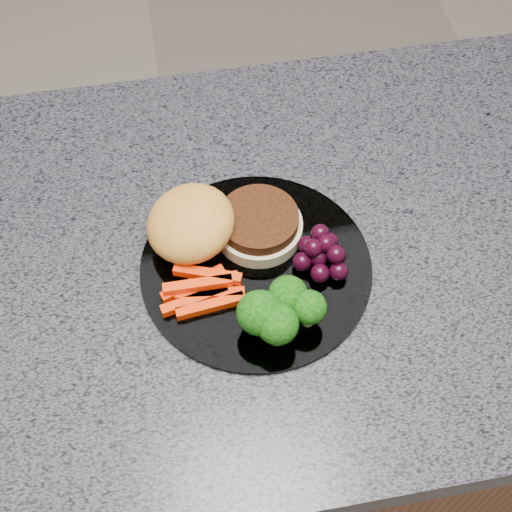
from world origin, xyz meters
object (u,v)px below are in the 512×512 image
(island_cabinet, at_px, (210,410))
(burger, at_px, (215,226))
(grape_bunch, at_px, (322,253))
(plate, at_px, (256,267))

(island_cabinet, xyz_separation_m, burger, (0.04, 0.02, 0.50))
(island_cabinet, height_order, burger, burger)
(island_cabinet, bearing_deg, grape_bunch, -13.82)
(plate, height_order, burger, burger)
(burger, height_order, grape_bunch, burger)
(plate, bearing_deg, island_cabinet, 158.38)
(island_cabinet, bearing_deg, burger, 24.31)
(island_cabinet, xyz_separation_m, grape_bunch, (0.15, -0.04, 0.49))
(island_cabinet, relative_size, burger, 5.99)
(island_cabinet, height_order, grape_bunch, grape_bunch)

